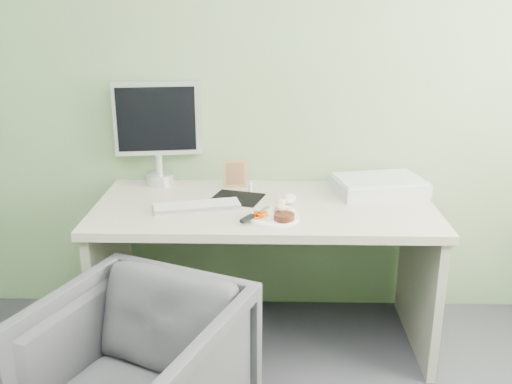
{
  "coord_description": "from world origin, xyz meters",
  "views": [
    {
      "loc": [
        0.02,
        -0.91,
        1.64
      ],
      "look_at": [
        -0.04,
        1.5,
        0.83
      ],
      "focal_mm": 40.0,
      "sensor_mm": 36.0,
      "label": 1
    }
  ],
  "objects_px": {
    "desk": "(264,240)",
    "scanner": "(379,186)",
    "monitor": "(158,127)",
    "desk_chair": "(139,378)",
    "plate": "(274,218)"
  },
  "relations": [
    {
      "from": "desk_chair",
      "to": "scanner",
      "type": "bearing_deg",
      "value": 66.04
    },
    {
      "from": "desk_chair",
      "to": "desk",
      "type": "bearing_deg",
      "value": 82.36
    },
    {
      "from": "scanner",
      "to": "desk_chair",
      "type": "height_order",
      "value": "scanner"
    },
    {
      "from": "scanner",
      "to": "desk_chair",
      "type": "distance_m",
      "value": 1.47
    },
    {
      "from": "monitor",
      "to": "desk_chair",
      "type": "relative_size",
      "value": 0.75
    },
    {
      "from": "plate",
      "to": "monitor",
      "type": "distance_m",
      "value": 0.83
    },
    {
      "from": "scanner",
      "to": "monitor",
      "type": "relative_size",
      "value": 0.81
    },
    {
      "from": "desk",
      "to": "plate",
      "type": "xyz_separation_m",
      "value": [
        0.04,
        -0.19,
        0.19
      ]
    },
    {
      "from": "plate",
      "to": "scanner",
      "type": "distance_m",
      "value": 0.65
    },
    {
      "from": "desk",
      "to": "scanner",
      "type": "bearing_deg",
      "value": 18.26
    },
    {
      "from": "desk",
      "to": "monitor",
      "type": "height_order",
      "value": "monitor"
    },
    {
      "from": "desk_chair",
      "to": "plate",
      "type": "bearing_deg",
      "value": 72.18
    },
    {
      "from": "desk",
      "to": "scanner",
      "type": "distance_m",
      "value": 0.64
    },
    {
      "from": "desk_chair",
      "to": "monitor",
      "type": "bearing_deg",
      "value": 117.78
    },
    {
      "from": "desk",
      "to": "scanner",
      "type": "xyz_separation_m",
      "value": [
        0.57,
        0.19,
        0.22
      ]
    }
  ]
}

